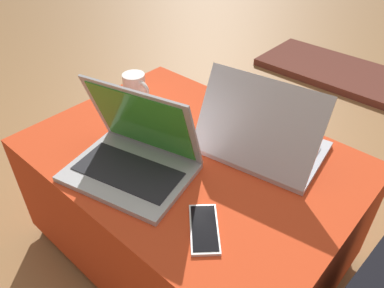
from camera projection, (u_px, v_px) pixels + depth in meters
ground_plane at (190, 245)px, 1.40m from camera, size 14.00×14.00×0.00m
ottoman at (190, 204)px, 1.26m from camera, size 0.98×0.70×0.45m
laptop_near at (134, 155)px, 1.04m from camera, size 0.38×0.32×0.25m
laptop_far at (261, 139)px, 1.10m from camera, size 0.38×0.31×0.25m
cell_phone at (204, 229)px, 0.89m from camera, size 0.15×0.16×0.01m
coffee_mug at (135, 86)px, 1.37m from camera, size 0.12×0.08×0.09m
fireplace_hearth at (367, 81)px, 2.38m from camera, size 1.40×0.50×0.04m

